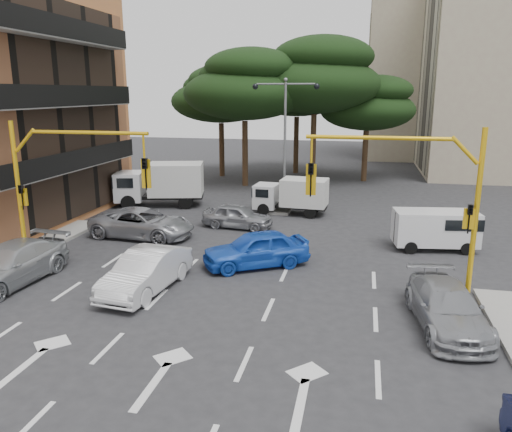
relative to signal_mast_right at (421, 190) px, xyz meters
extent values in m
plane|color=#28282B|center=(-6.80, -1.99, -3.88)|extent=(120.00, 120.00, 0.00)
cube|color=gray|center=(-6.80, 14.01, -3.81)|extent=(1.40, 6.00, 0.15)
cube|color=black|center=(-17.24, 6.01, 2.12)|extent=(0.12, 14.72, 11.20)
cube|color=black|center=(3.14, 30.01, 4.62)|extent=(0.12, 11.04, 16.20)
cube|color=tan|center=(6.20, 42.01, 4.12)|extent=(16.00, 12.00, 16.00)
cube|color=black|center=(-1.86, 42.01, 3.62)|extent=(0.12, 11.04, 14.20)
cube|color=tan|center=(6.20, 42.01, 12.47)|extent=(16.15, 12.15, 0.70)
cylinder|color=#382616|center=(-10.80, 20.01, -1.41)|extent=(0.44, 0.44, 4.95)
ellipsoid|color=black|center=(-10.80, 20.01, 3.05)|extent=(9.15, 9.15, 3.87)
ellipsoid|color=black|center=(-10.20, 19.61, 4.92)|extent=(6.86, 6.86, 2.86)
ellipsoid|color=black|center=(-11.30, 20.31, 4.37)|extent=(6.07, 6.07, 2.64)
cylinder|color=#382616|center=(-5.80, 22.01, -1.18)|extent=(0.44, 0.44, 5.40)
ellipsoid|color=black|center=(-5.80, 22.01, 3.68)|extent=(9.98, 9.98, 4.22)
ellipsoid|color=black|center=(-5.20, 21.61, 5.72)|extent=(7.49, 7.49, 3.12)
ellipsoid|color=black|center=(-6.30, 22.31, 5.12)|extent=(6.62, 6.62, 2.88)
cylinder|color=#382616|center=(-13.80, 24.01, -1.63)|extent=(0.44, 0.44, 4.50)
ellipsoid|color=black|center=(-13.80, 24.01, 2.42)|extent=(8.32, 8.32, 3.52)
ellipsoid|color=black|center=(-13.20, 23.61, 4.12)|extent=(6.24, 6.24, 2.60)
ellipsoid|color=black|center=(-14.30, 24.31, 3.62)|extent=(5.52, 5.52, 2.40)
cylinder|color=#382616|center=(-1.80, 24.01, -1.86)|extent=(0.44, 0.44, 4.05)
ellipsoid|color=black|center=(-1.80, 24.01, 1.79)|extent=(7.49, 7.49, 3.17)
ellipsoid|color=black|center=(-1.20, 23.61, 3.32)|extent=(5.62, 5.62, 2.34)
ellipsoid|color=black|center=(-2.30, 24.31, 2.87)|extent=(4.97, 4.97, 2.16)
cylinder|color=#382616|center=(-7.80, 27.01, -1.41)|extent=(0.44, 0.44, 4.95)
ellipsoid|color=black|center=(-7.80, 27.01, 3.05)|extent=(9.15, 9.15, 3.87)
ellipsoid|color=black|center=(-7.20, 26.61, 4.92)|extent=(6.86, 6.86, 2.86)
ellipsoid|color=black|center=(-8.30, 27.31, 4.37)|extent=(6.07, 6.07, 2.64)
cylinder|color=#ECB114|center=(1.80, 0.01, -0.88)|extent=(0.18, 0.18, 6.00)
cylinder|color=#ECB114|center=(1.25, 0.01, 1.37)|extent=(0.95, 0.14, 0.95)
cylinder|color=#ECB114|center=(-1.50, 0.01, 1.72)|extent=(4.80, 0.14, 0.14)
cylinder|color=#ECB114|center=(-3.70, 0.01, 1.27)|extent=(0.08, 0.08, 0.90)
imported|color=black|center=(-3.70, 0.01, 0.22)|extent=(0.20, 0.24, 1.20)
cube|color=#ECB114|center=(-3.70, 0.09, 0.22)|extent=(0.36, 0.06, 1.10)
imported|color=black|center=(1.58, -0.14, -0.88)|extent=(0.16, 0.20, 1.00)
cube|color=#ECB114|center=(1.58, -0.04, -0.88)|extent=(0.35, 0.08, 0.70)
cylinder|color=#ECB114|center=(-15.40, 0.01, -0.88)|extent=(0.18, 0.18, 6.00)
cylinder|color=#ECB114|center=(-14.85, 0.01, 1.37)|extent=(0.95, 0.14, 0.95)
cylinder|color=#ECB114|center=(-12.10, 0.01, 1.72)|extent=(4.80, 0.14, 0.14)
cylinder|color=#ECB114|center=(-9.90, 0.01, 1.27)|extent=(0.08, 0.08, 0.90)
imported|color=black|center=(-9.90, 0.01, 0.22)|extent=(0.20, 0.24, 1.20)
cube|color=#ECB114|center=(-9.90, 0.09, 0.22)|extent=(0.36, 0.06, 1.10)
imported|color=black|center=(-15.18, -0.14, -0.88)|extent=(0.16, 0.20, 1.00)
cube|color=#ECB114|center=(-15.18, -0.04, -0.88)|extent=(0.35, 0.08, 0.70)
cylinder|color=slate|center=(-6.80, 14.01, 0.02)|extent=(0.16, 0.16, 7.50)
cylinder|color=slate|center=(-7.70, 14.01, 3.67)|extent=(1.80, 0.10, 0.10)
sphere|color=black|center=(-8.70, 14.01, 3.52)|extent=(0.36, 0.36, 0.36)
cylinder|color=slate|center=(-5.90, 14.01, 3.67)|extent=(1.80, 0.10, 0.10)
sphere|color=black|center=(-4.90, 14.01, 3.52)|extent=(0.36, 0.36, 0.36)
sphere|color=slate|center=(-6.80, 14.01, 3.92)|extent=(0.24, 0.24, 0.24)
imported|color=silver|center=(-9.47, -1.31, -3.14)|extent=(2.06, 4.67, 1.49)
imported|color=blue|center=(-6.11, 2.10, -3.13)|extent=(4.70, 3.77, 1.50)
imported|color=#A7ABAF|center=(-14.80, -1.75, -3.14)|extent=(2.51, 5.31, 1.50)
imported|color=#9A9BA2|center=(-12.56, 5.13, -3.16)|extent=(5.38, 2.83, 1.44)
imported|color=#96989E|center=(-8.34, 7.84, -3.24)|extent=(3.92, 1.97, 1.28)
imported|color=#919398|center=(0.80, -2.10, -3.22)|extent=(2.45, 4.79, 1.33)
camera|label=1|loc=(-1.98, -17.18, 3.21)|focal=35.00mm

